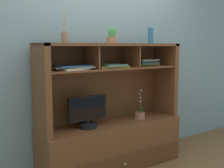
# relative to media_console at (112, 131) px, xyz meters

# --- Properties ---
(floor_plane) EXTENTS (6.00, 6.00, 0.02)m
(floor_plane) POSITION_rel_media_console_xyz_m (0.00, -0.01, -0.44)
(floor_plane) COLOR brown
(floor_plane) RESTS_ON ground
(back_wall) EXTENTS (6.00, 0.02, 2.80)m
(back_wall) POSITION_rel_media_console_xyz_m (0.00, 0.26, 0.97)
(back_wall) COLOR #7F989E
(back_wall) RESTS_ON ground
(media_console) EXTENTS (1.70, 0.51, 1.43)m
(media_console) POSITION_rel_media_console_xyz_m (0.00, 0.00, 0.00)
(media_console) COLOR brown
(media_console) RESTS_ON ground
(tv_monitor) EXTENTS (0.44, 0.19, 0.34)m
(tv_monitor) POSITION_rel_media_console_xyz_m (-0.33, -0.04, 0.26)
(tv_monitor) COLOR black
(tv_monitor) RESTS_ON media_console
(potted_orchid) EXTENTS (0.14, 0.14, 0.36)m
(potted_orchid) POSITION_rel_media_console_xyz_m (0.38, -0.05, 0.16)
(potted_orchid) COLOR #AA6C55
(potted_orchid) RESTS_ON media_console
(magazine_stack_left) EXTENTS (0.36, 0.26, 0.04)m
(magazine_stack_left) POSITION_rel_media_console_xyz_m (-0.02, -0.03, 0.76)
(magazine_stack_left) COLOR gold
(magazine_stack_left) RESTS_ON media_console
(magazine_stack_centre) EXTENTS (0.43, 0.28, 0.04)m
(magazine_stack_centre) POSITION_rel_media_console_xyz_m (-0.50, -0.05, 0.76)
(magazine_stack_centre) COLOR beige
(magazine_stack_centre) RESTS_ON media_console
(magazine_stack_right) EXTENTS (0.40, 0.27, 0.08)m
(magazine_stack_right) POSITION_rel_media_console_xyz_m (0.50, 0.05, 0.78)
(magazine_stack_right) COLOR gold
(magazine_stack_right) RESTS_ON media_console
(diffuser_bottle) EXTENTS (0.07, 0.07, 0.31)m
(diffuser_bottle) POSITION_rel_media_console_xyz_m (-0.55, 0.02, 1.06)
(diffuser_bottle) COLOR #936D50
(diffuser_bottle) RESTS_ON media_console
(potted_succulent) EXTENTS (0.13, 0.13, 0.18)m
(potted_succulent) POSITION_rel_media_console_xyz_m (0.00, -0.00, 1.08)
(potted_succulent) COLOR #AA6C50
(potted_succulent) RESTS_ON media_console
(ceramic_vase) EXTENTS (0.07, 0.07, 0.19)m
(ceramic_vase) POSITION_rel_media_console_xyz_m (0.55, -0.02, 1.10)
(ceramic_vase) COLOR #2A618D
(ceramic_vase) RESTS_ON media_console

